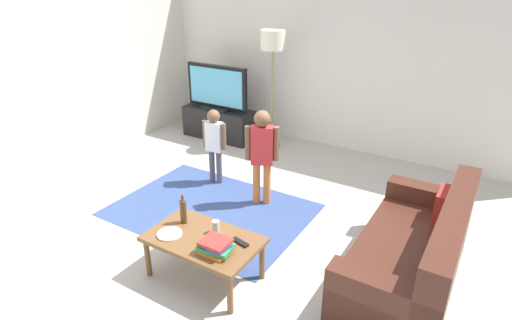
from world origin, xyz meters
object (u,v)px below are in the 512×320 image
(tv_stand, at_px, (219,124))
(plate, at_px, (170,234))
(soda_can, at_px, (216,227))
(child_center, at_px, (262,149))
(book_stack, at_px, (215,246))
(tv, at_px, (217,88))
(tv_remote, at_px, (240,242))
(bottle, at_px, (183,211))
(floor_lamp, at_px, (273,46))
(child_near_tv, at_px, (214,140))
(couch, at_px, (417,259))
(coffee_table, at_px, (204,242))

(tv_stand, relative_size, plate, 5.45)
(soda_can, height_order, plate, soda_can)
(child_center, bearing_deg, book_stack, -73.07)
(tv, distance_m, plate, 3.47)
(tv_stand, relative_size, tv_remote, 7.06)
(bottle, xyz_separation_m, tv_remote, (0.62, 0.00, -0.11))
(floor_lamp, bearing_deg, child_near_tv, -89.54)
(couch, xyz_separation_m, child_center, (-1.88, 0.56, 0.40))
(coffee_table, height_order, plate, plate)
(couch, height_order, book_stack, couch)
(book_stack, xyz_separation_m, plate, (-0.50, -0.01, -0.05))
(child_near_tv, height_order, coffee_table, child_near_tv)
(tv, height_order, plate, tv)
(bottle, xyz_separation_m, soda_can, (0.35, 0.02, -0.06))
(child_center, xyz_separation_m, coffee_table, (0.25, -1.41, -0.32))
(couch, distance_m, floor_lamp, 3.69)
(book_stack, xyz_separation_m, tv_remote, (0.10, 0.21, -0.05))
(couch, distance_m, plate, 2.15)
(couch, bearing_deg, soda_can, -155.15)
(tv, bearing_deg, book_stack, -54.03)
(tv_stand, xyz_separation_m, child_near_tv, (0.92, -1.34, 0.35))
(plate, bearing_deg, floor_lamp, 103.59)
(tv_stand, bearing_deg, book_stack, -54.22)
(child_center, xyz_separation_m, bottle, (-0.05, -1.31, -0.15))
(soda_can, relative_size, plate, 0.55)
(tv_stand, relative_size, soda_can, 10.00)
(couch, xyz_separation_m, book_stack, (-1.42, -0.96, 0.19))
(child_near_tv, bearing_deg, couch, -14.99)
(tv_stand, xyz_separation_m, soda_can, (2.01, -2.79, 0.24))
(child_near_tv, bearing_deg, child_center, -11.02)
(child_center, bearing_deg, tv_stand, 138.88)
(floor_lamp, xyz_separation_m, child_near_tv, (0.01, -1.49, -0.95))
(tv_remote, bearing_deg, plate, -147.87)
(floor_lamp, relative_size, bottle, 6.16)
(child_near_tv, distance_m, soda_can, 1.81)
(tv_stand, distance_m, couch, 4.14)
(tv, relative_size, plate, 5.00)
(floor_lamp, height_order, coffee_table, floor_lamp)
(book_stack, relative_size, soda_can, 2.47)
(book_stack, bearing_deg, coffee_table, 152.94)
(child_near_tv, relative_size, book_stack, 3.33)
(bottle, bearing_deg, floor_lamp, 104.20)
(child_center, bearing_deg, coffee_table, -80.09)
(couch, relative_size, bottle, 6.23)
(tv_stand, xyz_separation_m, floor_lamp, (0.91, 0.15, 1.30))
(floor_lamp, bearing_deg, plate, -76.41)
(child_near_tv, distance_m, coffee_table, 1.89)
(floor_lamp, relative_size, soda_can, 14.83)
(floor_lamp, bearing_deg, tv_stand, -170.51)
(couch, height_order, child_center, child_center)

